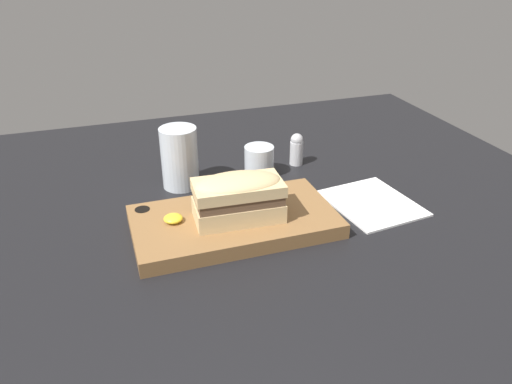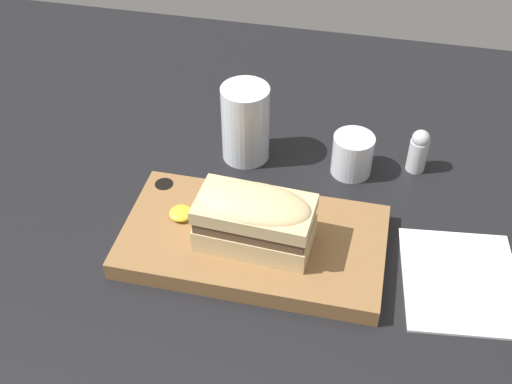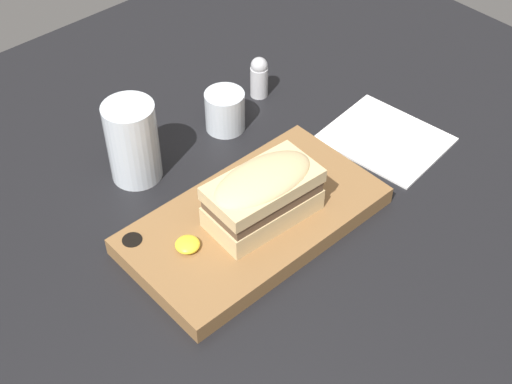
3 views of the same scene
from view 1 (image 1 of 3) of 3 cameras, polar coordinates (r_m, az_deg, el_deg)
name	(u,v)px [view 1 (image 1 of 3)]	position (r cm, az deg, el deg)	size (l,w,h in cm)	color
dining_table	(207,238)	(89.22, -5.62, -5.22)	(154.10, 127.22, 2.00)	black
serving_board	(233,221)	(89.21, -2.60, -3.32)	(35.73, 19.35, 2.78)	olive
sandwich	(238,195)	(85.23, -2.05, -0.40)	(15.59, 8.84, 8.31)	#DBBC84
mustard_dollop	(173,218)	(87.13, -9.45, -2.99)	(3.27, 3.27, 1.31)	yellow
water_glass	(180,161)	(103.20, -8.70, 3.47)	(7.55, 7.55, 12.68)	silver
wine_glass	(259,162)	(107.67, 0.36, 3.43)	(6.35, 6.35, 6.59)	silver
napkin	(371,202)	(100.14, 12.98, -1.12)	(16.96, 19.16, 0.40)	white
salt_shaker	(297,149)	(113.08, 4.66, 4.95)	(2.97, 2.97, 7.33)	silver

